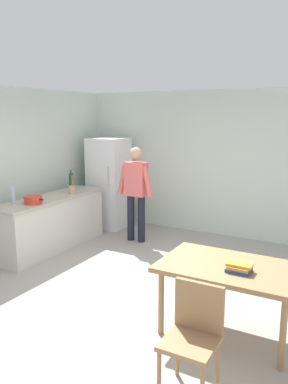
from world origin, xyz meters
TOP-DOWN VIEW (x-y plane):
  - ground_plane at (0.00, 0.00)m, footprint 14.00×14.00m
  - wall_back at (0.00, 3.00)m, footprint 6.40×0.12m
  - kitchen_counter at (-2.00, 0.80)m, footprint 0.64×2.20m
  - refrigerator at (-1.90, 2.40)m, footprint 0.70×0.67m
  - person at (-0.95, 1.85)m, footprint 0.70×0.22m
  - dining_table at (1.40, -0.30)m, footprint 1.40×0.90m
  - chair at (1.40, -1.27)m, footprint 0.42×0.42m
  - cooking_pot at (-1.90, 0.31)m, footprint 0.40×0.28m
  - utensil_jar at (-1.87, 1.21)m, footprint 0.11×0.11m
  - bottle_wine_green at (-2.22, 1.62)m, footprint 0.08×0.08m
  - bottle_water_clear at (-2.20, 0.20)m, footprint 0.07×0.07m
  - book_stack at (1.52, -0.41)m, footprint 0.24×0.19m

SIDE VIEW (x-z plane):
  - ground_plane at x=0.00m, z-range 0.00..0.00m
  - kitchen_counter at x=-2.00m, z-range 0.00..0.90m
  - chair at x=1.40m, z-range 0.08..0.99m
  - dining_table at x=1.40m, z-range 0.30..1.05m
  - book_stack at x=1.52m, z-range 0.75..0.84m
  - refrigerator at x=-1.90m, z-range 0.00..1.80m
  - cooking_pot at x=-1.90m, z-range 0.90..1.02m
  - person at x=-0.95m, z-range 0.13..1.83m
  - utensil_jar at x=-1.87m, z-range 0.82..1.14m
  - bottle_water_clear at x=-2.20m, z-range 0.88..1.18m
  - bottle_wine_green at x=-2.22m, z-range 0.88..1.22m
  - wall_back at x=0.00m, z-range 0.00..2.70m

